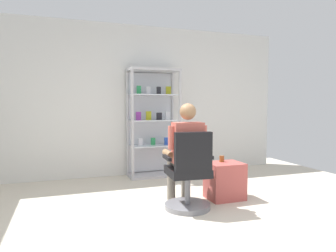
% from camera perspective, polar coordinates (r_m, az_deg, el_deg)
% --- Properties ---
extents(ground_plane, '(7.20, 7.20, 0.00)m').
position_cam_1_polar(ground_plane, '(3.02, 5.24, -20.88)').
color(ground_plane, beige).
extents(back_wall, '(6.00, 0.10, 2.70)m').
position_cam_1_polar(back_wall, '(5.61, -7.54, 4.70)').
color(back_wall, silver).
rests_on(back_wall, ground).
extents(display_cabinet_main, '(0.90, 0.45, 1.90)m').
position_cam_1_polar(display_cabinet_main, '(5.49, -2.91, 0.74)').
color(display_cabinet_main, '#B7B7BC').
rests_on(display_cabinet_main, ground).
extents(office_chair, '(0.58, 0.56, 0.96)m').
position_cam_1_polar(office_chair, '(3.74, 3.92, -9.60)').
color(office_chair, slate).
rests_on(office_chair, ground).
extents(seated_shopkeeper, '(0.51, 0.59, 1.29)m').
position_cam_1_polar(seated_shopkeeper, '(3.84, 3.18, -4.42)').
color(seated_shopkeeper, slate).
rests_on(seated_shopkeeper, ground).
extents(storage_crate, '(0.47, 0.38, 0.49)m').
position_cam_1_polar(storage_crate, '(4.27, 10.50, -9.98)').
color(storage_crate, '#B24C47').
rests_on(storage_crate, ground).
extents(tea_glass, '(0.07, 0.07, 0.08)m').
position_cam_1_polar(tea_glass, '(4.27, 9.98, -6.02)').
color(tea_glass, brown).
rests_on(tea_glass, storage_crate).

